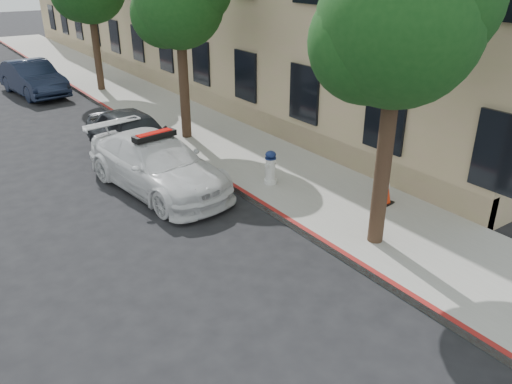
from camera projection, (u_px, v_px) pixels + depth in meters
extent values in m
plane|color=black|center=(199.00, 247.00, 9.99)|extent=(120.00, 120.00, 0.00)
cube|color=gray|center=(155.00, 108.00, 19.28)|extent=(3.20, 50.00, 0.15)
cube|color=maroon|center=(117.00, 114.00, 18.48)|extent=(0.12, 50.00, 0.15)
cylinder|color=black|center=(384.00, 163.00, 9.25)|extent=(0.30, 0.30, 3.30)
sphere|color=#133E14|center=(399.00, 25.00, 8.23)|extent=(2.80, 2.80, 2.80)
sphere|color=#133E14|center=(369.00, 43.00, 8.40)|extent=(2.10, 2.10, 2.10)
cylinder|color=black|center=(184.00, 86.00, 15.24)|extent=(0.30, 0.30, 3.19)
sphere|color=#133E14|center=(179.00, 3.00, 14.24)|extent=(2.60, 2.60, 2.60)
sphere|color=#133E14|center=(164.00, 14.00, 14.41)|extent=(1.95, 1.95, 1.95)
cylinder|color=black|center=(97.00, 49.00, 21.16)|extent=(0.30, 0.30, 3.41)
imported|color=silver|center=(157.00, 164.00, 12.29)|extent=(2.47, 4.81, 1.34)
cube|color=black|center=(154.00, 136.00, 11.99)|extent=(1.13, 0.43, 0.14)
cube|color=#A50A07|center=(154.00, 133.00, 11.96)|extent=(0.92, 0.34, 0.06)
imported|color=black|center=(134.00, 135.00, 14.27)|extent=(1.86, 4.12, 1.37)
imported|color=black|center=(33.00, 78.00, 21.24)|extent=(2.08, 4.53, 1.44)
cylinder|color=silver|center=(270.00, 181.00, 12.50)|extent=(0.33, 0.33, 0.10)
cylinder|color=silver|center=(270.00, 169.00, 12.36)|extent=(0.25, 0.25, 0.56)
ellipsoid|color=navy|center=(271.00, 155.00, 12.21)|extent=(0.27, 0.27, 0.19)
cylinder|color=silver|center=(271.00, 164.00, 12.31)|extent=(0.36, 0.20, 0.10)
cylinder|color=silver|center=(271.00, 164.00, 12.31)|extent=(0.15, 0.21, 0.10)
cube|color=black|center=(385.00, 202.00, 11.48)|extent=(0.37, 0.37, 0.03)
cone|color=red|center=(386.00, 190.00, 11.35)|extent=(0.25, 0.25, 0.60)
cylinder|color=white|center=(387.00, 186.00, 11.31)|extent=(0.14, 0.14, 0.09)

